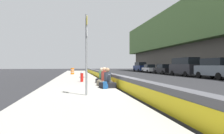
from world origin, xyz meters
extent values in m
plane|color=#232326|center=(0.00, 0.00, 0.00)|extent=(160.00, 160.00, 0.00)
cube|color=gray|center=(0.00, 2.65, 0.07)|extent=(80.00, 4.40, 0.14)
cube|color=#47474C|center=(0.00, 0.00, 0.42)|extent=(76.00, 0.44, 0.85)
cube|color=gold|center=(0.00, 0.23, 0.38)|extent=(74.48, 0.01, 0.54)
cylinder|color=gray|center=(-1.50, 2.25, 1.94)|extent=(0.09, 0.09, 3.60)
cube|color=yellow|center=(-1.50, 2.23, 3.44)|extent=(0.44, 0.02, 0.36)
cube|color=black|center=(-1.50, 2.21, 3.44)|extent=(0.30, 0.01, 0.10)
cube|color=white|center=(-1.50, 2.23, 2.94)|extent=(0.44, 0.02, 0.36)
cube|color=black|center=(-1.50, 2.21, 2.94)|extent=(0.30, 0.01, 0.10)
cylinder|color=red|center=(5.50, 2.23, 0.50)|extent=(0.24, 0.24, 0.72)
cone|color=gray|center=(5.50, 2.23, 0.94)|extent=(0.26, 0.26, 0.16)
cylinder|color=gray|center=(5.50, 2.06, 0.54)|extent=(0.10, 0.12, 0.10)
cylinder|color=gray|center=(5.50, 2.40, 0.54)|extent=(0.10, 0.12, 0.10)
cube|color=black|center=(1.08, 0.87, 0.30)|extent=(0.88, 0.98, 0.32)
cylinder|color=#333842|center=(1.08, 0.87, 0.76)|extent=(0.41, 0.41, 0.61)
sphere|color=#8E6647|center=(1.08, 0.87, 1.20)|extent=(0.27, 0.27, 0.27)
cylinder|color=#333842|center=(1.30, 0.91, 0.70)|extent=(0.33, 0.20, 0.53)
cylinder|color=#333842|center=(0.86, 0.82, 0.70)|extent=(0.33, 0.20, 0.53)
cube|color=#706651|center=(2.38, 0.85, 0.30)|extent=(0.88, 0.98, 0.33)
cylinder|color=#AD3D33|center=(2.38, 0.85, 0.77)|extent=(0.42, 0.42, 0.62)
sphere|color=tan|center=(2.38, 0.85, 1.22)|extent=(0.27, 0.27, 0.27)
cylinder|color=#AD3D33|center=(2.61, 0.89, 0.71)|extent=(0.34, 0.20, 0.54)
cylinder|color=#AD3D33|center=(2.16, 0.81, 0.71)|extent=(0.34, 0.20, 0.54)
cube|color=#706651|center=(3.63, 0.75, 0.29)|extent=(0.75, 0.85, 0.29)
cylinder|color=#333842|center=(3.63, 0.75, 0.71)|extent=(0.37, 0.37, 0.55)
sphere|color=beige|center=(3.63, 0.75, 1.11)|extent=(0.24, 0.24, 0.24)
cylinder|color=#333842|center=(3.84, 0.72, 0.65)|extent=(0.30, 0.16, 0.49)
cylinder|color=#333842|center=(3.43, 0.77, 0.65)|extent=(0.30, 0.16, 0.49)
cube|color=black|center=(4.56, 0.75, 0.30)|extent=(0.91, 1.00, 0.31)
cylinder|color=#4C8951|center=(4.56, 0.75, 0.75)|extent=(0.40, 0.40, 0.59)
sphere|color=beige|center=(4.56, 0.75, 1.17)|extent=(0.26, 0.26, 0.26)
cylinder|color=#4C8951|center=(4.77, 0.68, 0.69)|extent=(0.33, 0.22, 0.52)
cylinder|color=#4C8951|center=(4.35, 0.81, 0.69)|extent=(0.33, 0.22, 0.52)
cube|color=navy|center=(0.64, 1.09, 0.34)|extent=(0.32, 0.22, 0.40)
cube|color=navy|center=(0.64, 0.95, 0.28)|extent=(0.22, 0.06, 0.20)
cylinder|color=orange|center=(19.36, 3.22, 0.61)|extent=(0.52, 0.52, 0.95)
cylinder|color=white|center=(19.36, 3.22, 0.80)|extent=(0.54, 0.54, 0.10)
cylinder|color=white|center=(19.36, 3.22, 0.47)|extent=(0.54, 0.54, 0.10)
cube|color=slate|center=(8.16, -12.31, 0.93)|extent=(4.83, 1.99, 1.10)
cube|color=black|center=(8.06, -12.31, 1.88)|extent=(3.13, 1.77, 0.80)
cylinder|color=black|center=(9.68, -11.36, 0.38)|extent=(0.76, 0.23, 0.76)
cylinder|color=black|center=(9.71, -13.20, 0.38)|extent=(0.76, 0.23, 0.76)
cylinder|color=black|center=(6.61, -11.41, 0.38)|extent=(0.76, 0.23, 0.76)
cube|color=#28282D|center=(13.98, -12.22, 1.01)|extent=(5.14, 2.06, 1.30)
cube|color=black|center=(13.88, -12.22, 2.11)|extent=(4.13, 1.84, 0.90)
cylinder|color=black|center=(15.59, -11.25, 0.36)|extent=(0.72, 0.23, 0.72)
cylinder|color=black|center=(15.63, -13.13, 0.36)|extent=(0.72, 0.23, 0.72)
cylinder|color=black|center=(12.33, -11.31, 0.36)|extent=(0.72, 0.23, 0.72)
cylinder|color=black|center=(12.37, -13.19, 0.36)|extent=(0.72, 0.23, 0.72)
cube|color=black|center=(20.23, -12.13, 0.69)|extent=(4.52, 1.86, 0.72)
cube|color=black|center=(20.13, -12.14, 1.38)|extent=(2.22, 1.65, 0.66)
cylinder|color=black|center=(21.66, -11.25, 0.33)|extent=(0.66, 0.23, 0.66)
cylinder|color=black|center=(21.69, -12.98, 0.33)|extent=(0.66, 0.23, 0.66)
cylinder|color=black|center=(18.78, -11.29, 0.33)|extent=(0.66, 0.23, 0.66)
cylinder|color=black|center=(18.81, -13.02, 0.33)|extent=(0.66, 0.23, 0.66)
cube|color=silver|center=(26.70, -12.16, 0.69)|extent=(4.57, 1.98, 0.72)
cube|color=black|center=(26.60, -12.16, 1.38)|extent=(2.26, 1.71, 0.66)
cylinder|color=black|center=(28.17, -11.35, 0.33)|extent=(0.67, 0.25, 0.66)
cylinder|color=black|center=(28.11, -13.08, 0.33)|extent=(0.67, 0.25, 0.66)
cylinder|color=black|center=(25.30, -11.24, 0.33)|extent=(0.67, 0.25, 0.66)
cylinder|color=black|center=(25.23, -12.97, 0.33)|extent=(0.67, 0.25, 0.66)
cube|color=navy|center=(32.65, -12.28, 0.93)|extent=(4.84, 2.02, 1.10)
cube|color=black|center=(32.55, -12.28, 1.88)|extent=(3.14, 1.79, 0.80)
cylinder|color=black|center=(34.16, -11.32, 0.38)|extent=(0.76, 0.24, 0.76)
cylinder|color=black|center=(34.20, -13.16, 0.38)|extent=(0.76, 0.24, 0.76)
cylinder|color=black|center=(31.09, -11.39, 0.38)|extent=(0.76, 0.24, 0.76)
cylinder|color=black|center=(31.13, -13.23, 0.38)|extent=(0.76, 0.24, 0.76)
camera|label=1|loc=(-9.95, 2.71, 1.46)|focal=30.24mm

